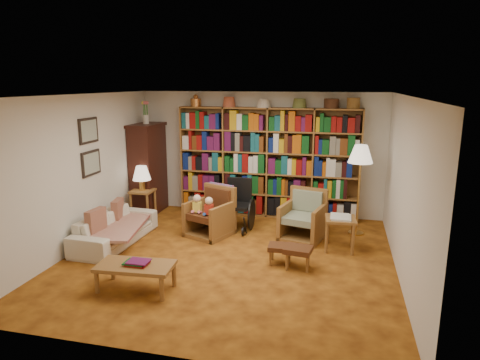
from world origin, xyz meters
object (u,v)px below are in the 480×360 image
(side_table_lamp, at_px, (143,198))
(floor_lamp, at_px, (360,158))
(armchair_sage, at_px, (303,219))
(wheelchair, at_px, (238,206))
(footstool_b, at_px, (298,251))
(coffee_table, at_px, (135,267))
(footstool_a, at_px, (280,248))
(side_table_papers, at_px, (340,223))
(sofa, at_px, (115,228))
(armchair_leather, at_px, (211,214))

(side_table_lamp, distance_m, floor_lamp, 4.22)
(armchair_sage, xyz_separation_m, wheelchair, (-1.22, 0.18, 0.10))
(footstool_b, height_order, coffee_table, coffee_table)
(side_table_lamp, height_order, footstool_b, side_table_lamp)
(armchair_sage, bearing_deg, wheelchair, 171.45)
(wheelchair, xyz_separation_m, coffee_table, (-0.74, -2.68, -0.12))
(wheelchair, bearing_deg, armchair_sage, -8.55)
(armchair_sage, distance_m, footstool_a, 1.25)
(side_table_papers, distance_m, coffee_table, 3.31)
(sofa, relative_size, armchair_sage, 2.04)
(armchair_leather, bearing_deg, sofa, -150.70)
(sofa, relative_size, coffee_table, 1.72)
(footstool_b, distance_m, coffee_table, 2.32)
(side_table_lamp, distance_m, footstool_b, 3.61)
(wheelchair, height_order, footstool_b, wheelchair)
(wheelchair, relative_size, footstool_b, 2.19)
(armchair_leather, bearing_deg, armchair_sage, 7.25)
(side_table_papers, bearing_deg, footstool_b, -123.48)
(armchair_leather, relative_size, side_table_papers, 1.65)
(sofa, height_order, coffee_table, sofa)
(side_table_lamp, relative_size, footstool_b, 1.41)
(armchair_leather, distance_m, coffee_table, 2.31)
(side_table_lamp, bearing_deg, coffee_table, -66.01)
(side_table_papers, bearing_deg, wheelchair, 161.28)
(sofa, xyz_separation_m, side_table_lamp, (-0.10, 1.28, 0.19))
(sofa, height_order, floor_lamp, floor_lamp)
(wheelchair, relative_size, coffee_table, 0.92)
(wheelchair, xyz_separation_m, footstool_b, (1.28, -1.52, -0.16))
(footstool_a, xyz_separation_m, footstool_b, (0.28, -0.11, 0.03))
(wheelchair, height_order, coffee_table, wheelchair)
(sofa, bearing_deg, side_table_lamp, 6.88)
(wheelchair, relative_size, side_table_papers, 1.65)
(footstool_a, relative_size, coffee_table, 0.35)
(floor_lamp, xyz_separation_m, footstool_b, (-0.87, -1.72, -1.13))
(sofa, xyz_separation_m, side_table_papers, (3.72, 0.57, 0.19))
(floor_lamp, distance_m, footstool_b, 2.24)
(wheelchair, bearing_deg, floor_lamp, 5.40)
(footstool_b, bearing_deg, side_table_lamp, 153.75)
(sofa, xyz_separation_m, armchair_leather, (1.45, 0.82, 0.10))
(wheelchair, bearing_deg, side_table_lamp, 177.83)
(armchair_sage, distance_m, floor_lamp, 1.47)
(armchair_sage, height_order, coffee_table, armchair_sage)
(coffee_table, bearing_deg, footstool_a, 36.07)
(footstool_a, bearing_deg, wheelchair, 125.18)
(wheelchair, xyz_separation_m, floor_lamp, (2.15, 0.20, 0.97))
(side_table_papers, bearing_deg, floor_lamp, 71.16)
(armchair_sage, relative_size, footstool_b, 2.02)
(footstool_a, bearing_deg, side_table_papers, 42.09)
(side_table_papers, height_order, coffee_table, side_table_papers)
(armchair_leather, height_order, armchair_sage, armchair_leather)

